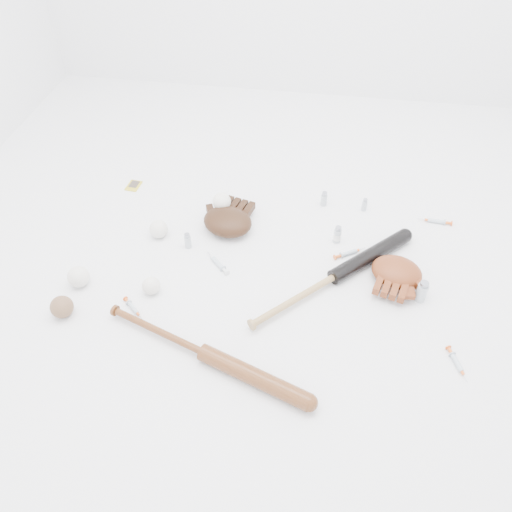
# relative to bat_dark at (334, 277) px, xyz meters

# --- Properties ---
(bat_dark) EXTENTS (0.64, 0.64, 0.06)m
(bat_dark) POSITION_rel_bat_dark_xyz_m (0.00, 0.00, 0.00)
(bat_dark) COLOR black
(bat_dark) RESTS_ON ground
(bat_wood) EXTENTS (0.79, 0.33, 0.06)m
(bat_wood) POSITION_rel_bat_dark_xyz_m (-0.42, -0.42, -0.00)
(bat_wood) COLOR brown
(bat_wood) RESTS_ON ground
(glove_dark) EXTENTS (0.31, 0.31, 0.09)m
(glove_dark) POSITION_rel_bat_dark_xyz_m (-0.47, 0.24, 0.02)
(glove_dark) COLOR black
(glove_dark) RESTS_ON ground
(glove_tan) EXTENTS (0.29, 0.29, 0.08)m
(glove_tan) POSITION_rel_bat_dark_xyz_m (0.24, 0.05, 0.01)
(glove_tan) COLOR maroon
(glove_tan) RESTS_ON ground
(trading_card) EXTENTS (0.07, 0.09, 0.00)m
(trading_card) POSITION_rel_bat_dark_xyz_m (-0.97, 0.47, -0.03)
(trading_card) COLOR gold
(trading_card) RESTS_ON ground
(pedestal) EXTENTS (0.09, 0.09, 0.04)m
(pedestal) POSITION_rel_bat_dark_xyz_m (-0.51, 0.32, -0.01)
(pedestal) COLOR white
(pedestal) RESTS_ON ground
(baseball_on_pedestal) EXTENTS (0.08, 0.08, 0.08)m
(baseball_on_pedestal) POSITION_rel_bat_dark_xyz_m (-0.51, 0.32, 0.05)
(baseball_on_pedestal) COLOR white
(baseball_on_pedestal) RESTS_ON pedestal
(baseball_left) EXTENTS (0.08, 0.08, 0.08)m
(baseball_left) POSITION_rel_bat_dark_xyz_m (-0.97, -0.16, 0.01)
(baseball_left) COLOR white
(baseball_left) RESTS_ON ground
(baseball_upper) EXTENTS (0.08, 0.08, 0.08)m
(baseball_upper) POSITION_rel_bat_dark_xyz_m (-0.75, 0.15, 0.01)
(baseball_upper) COLOR white
(baseball_upper) RESTS_ON ground
(baseball_mid) EXTENTS (0.07, 0.07, 0.07)m
(baseball_mid) POSITION_rel_bat_dark_xyz_m (-0.68, -0.16, 0.00)
(baseball_mid) COLOR white
(baseball_mid) RESTS_ON ground
(baseball_aged) EXTENTS (0.08, 0.08, 0.08)m
(baseball_aged) POSITION_rel_bat_dark_xyz_m (-0.97, -0.31, 0.01)
(baseball_aged) COLOR brown
(baseball_aged) RESTS_ON ground
(syringe_0) EXTENTS (0.12, 0.11, 0.02)m
(syringe_0) POSITION_rel_bat_dark_xyz_m (-0.73, -0.25, -0.02)
(syringe_0) COLOR #ADBCC6
(syringe_0) RESTS_ON ground
(syringe_1) EXTENTS (0.14, 0.14, 0.02)m
(syringe_1) POSITION_rel_bat_dark_xyz_m (-0.47, 0.02, -0.02)
(syringe_1) COLOR #ADBCC6
(syringe_1) RESTS_ON ground
(syringe_2) EXTENTS (0.15, 0.11, 0.02)m
(syringe_2) POSITION_rel_bat_dark_xyz_m (0.05, 0.16, -0.02)
(syringe_2) COLOR #ADBCC6
(syringe_2) RESTS_ON ground
(syringe_3) EXTENTS (0.08, 0.15, 0.02)m
(syringe_3) POSITION_rel_bat_dark_xyz_m (0.43, -0.31, -0.02)
(syringe_3) COLOR #ADBCC6
(syringe_3) RESTS_ON ground
(syringe_4) EXTENTS (0.16, 0.04, 0.02)m
(syringe_4) POSITION_rel_bat_dark_xyz_m (0.43, 0.42, -0.02)
(syringe_4) COLOR #ADBCC6
(syringe_4) RESTS_ON ground
(vial_0) EXTENTS (0.02, 0.02, 0.06)m
(vial_0) POSITION_rel_bat_dark_xyz_m (0.11, 0.46, 0.00)
(vial_0) COLOR #ACB7BD
(vial_0) RESTS_ON ground
(vial_1) EXTENTS (0.03, 0.03, 0.07)m
(vial_1) POSITION_rel_bat_dark_xyz_m (-0.07, 0.47, 0.00)
(vial_1) COLOR #ACB7BD
(vial_1) RESTS_ON ground
(vial_2) EXTENTS (0.03, 0.03, 0.08)m
(vial_2) POSITION_rel_bat_dark_xyz_m (0.00, 0.23, 0.01)
(vial_2) COLOR #ACB7BD
(vial_2) RESTS_ON ground
(vial_3) EXTENTS (0.04, 0.04, 0.09)m
(vial_3) POSITION_rel_bat_dark_xyz_m (0.32, -0.04, 0.02)
(vial_3) COLOR #ACB7BD
(vial_3) RESTS_ON ground
(vial_4) EXTENTS (0.03, 0.03, 0.07)m
(vial_4) POSITION_rel_bat_dark_xyz_m (-0.61, 0.11, 0.00)
(vial_4) COLOR #ACB7BD
(vial_4) RESTS_ON ground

